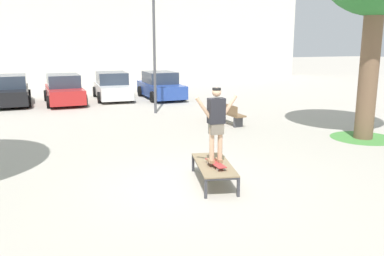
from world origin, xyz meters
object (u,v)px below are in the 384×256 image
at_px(car_white, 112,87).
at_px(skateboard, 216,163).
at_px(skater, 216,120).
at_px(car_blue, 161,86).
at_px(park_bench, 224,112).
at_px(light_post, 154,27).
at_px(car_red, 64,90).
at_px(skate_box, 214,166).
at_px(car_black, 10,91).

bearing_deg(car_white, skateboard, -89.99).
relative_size(skater, car_blue, 0.40).
bearing_deg(park_bench, skateboard, -115.57).
bearing_deg(light_post, car_red, 130.02).
bearing_deg(skate_box, car_black, 110.14).
relative_size(skater, light_post, 0.29).
relative_size(car_red, car_white, 1.01).
xyz_separation_m(skateboard, car_white, (-0.00, 14.85, 0.15)).
height_order(car_red, light_post, light_post).
bearing_deg(car_white, car_red, -164.34).
xyz_separation_m(skater, car_red, (-2.62, 14.12, -0.84)).
bearing_deg(park_bench, skate_box, -116.00).
xyz_separation_m(skater, car_black, (-5.24, 14.62, -0.84)).
relative_size(skateboard, skater, 0.47).
bearing_deg(skater, car_blue, 79.60).
distance_m(car_red, park_bench, 9.49).
height_order(skate_box, car_red, car_red).
bearing_deg(car_white, light_post, -77.84).
distance_m(car_white, park_bench, 8.85).
distance_m(car_black, park_bench, 11.62).
bearing_deg(park_bench, car_red, 127.50).
relative_size(car_blue, light_post, 0.73).
bearing_deg(car_white, car_black, -177.45).
bearing_deg(car_black, car_red, -10.85).
bearing_deg(car_red, skateboard, -79.48).
distance_m(skateboard, car_white, 14.86).
distance_m(skate_box, car_red, 14.16).
bearing_deg(skateboard, car_white, 90.01).
bearing_deg(car_red, park_bench, -52.50).
distance_m(skateboard, park_bench, 7.31).
distance_m(skateboard, skater, 0.99).
height_order(skate_box, car_white, car_white).
distance_m(skate_box, car_blue, 14.26).
distance_m(skate_box, park_bench, 7.10).
distance_m(car_blue, light_post, 5.74).
xyz_separation_m(car_white, car_blue, (2.62, -0.62, 0.00)).
bearing_deg(car_black, skate_box, -69.86).
height_order(skate_box, skater, skater).
xyz_separation_m(car_red, car_white, (2.62, 0.73, 0.00)).
xyz_separation_m(car_white, light_post, (1.12, -5.19, 3.13)).
bearing_deg(skateboard, light_post, 83.42).
xyz_separation_m(car_red, park_bench, (5.78, -7.53, -0.24)).
relative_size(skate_box, car_black, 0.47).
distance_m(skater, light_post, 10.00).
bearing_deg(car_white, skater, -89.99).
relative_size(park_bench, light_post, 0.42).
height_order(park_bench, light_post, light_post).
bearing_deg(skateboard, park_bench, 64.43).
bearing_deg(skateboard, car_black, 109.72).
height_order(skate_box, light_post, light_post).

